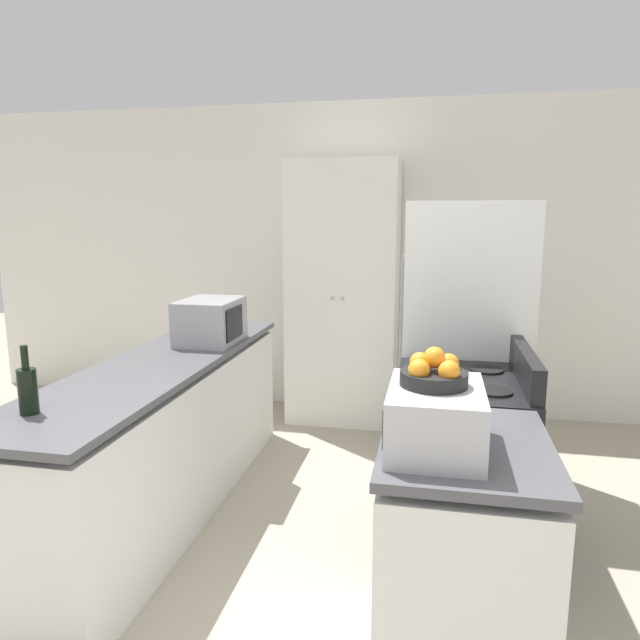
{
  "coord_description": "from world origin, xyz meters",
  "views": [
    {
      "loc": [
        0.68,
        -1.49,
        1.67
      ],
      "look_at": [
        0.0,
        1.84,
        1.05
      ],
      "focal_mm": 32.0,
      "sensor_mm": 36.0,
      "label": 1
    }
  ],
  "objects_px": {
    "wine_bottle": "(28,389)",
    "toaster_oven": "(435,418)",
    "microwave": "(210,321)",
    "fruit_bowl": "(434,373)",
    "refrigerator": "(464,346)",
    "pantry_cabinet": "(343,294)",
    "stove": "(459,463)"
  },
  "relations": [
    {
      "from": "pantry_cabinet",
      "to": "toaster_oven",
      "type": "bearing_deg",
      "value": -74.27
    },
    {
      "from": "wine_bottle",
      "to": "refrigerator",
      "type": "bearing_deg",
      "value": 42.42
    },
    {
      "from": "refrigerator",
      "to": "toaster_oven",
      "type": "xyz_separation_m",
      "value": [
        -0.18,
        -1.66,
        0.12
      ]
    },
    {
      "from": "stove",
      "to": "wine_bottle",
      "type": "xyz_separation_m",
      "value": [
        -1.74,
        -0.85,
        0.54
      ]
    },
    {
      "from": "stove",
      "to": "refrigerator",
      "type": "relative_size",
      "value": 0.59
    },
    {
      "from": "pantry_cabinet",
      "to": "wine_bottle",
      "type": "bearing_deg",
      "value": -108.31
    },
    {
      "from": "toaster_oven",
      "to": "fruit_bowl",
      "type": "bearing_deg",
      "value": 115.56
    },
    {
      "from": "stove",
      "to": "microwave",
      "type": "distance_m",
      "value": 1.72
    },
    {
      "from": "stove",
      "to": "fruit_bowl",
      "type": "relative_size",
      "value": 4.52
    },
    {
      "from": "stove",
      "to": "refrigerator",
      "type": "distance_m",
      "value": 0.89
    },
    {
      "from": "refrigerator",
      "to": "fruit_bowl",
      "type": "height_order",
      "value": "refrigerator"
    },
    {
      "from": "wine_bottle",
      "to": "fruit_bowl",
      "type": "distance_m",
      "value": 1.61
    },
    {
      "from": "pantry_cabinet",
      "to": "stove",
      "type": "relative_size",
      "value": 2.01
    },
    {
      "from": "wine_bottle",
      "to": "toaster_oven",
      "type": "relative_size",
      "value": 0.64
    },
    {
      "from": "microwave",
      "to": "fruit_bowl",
      "type": "bearing_deg",
      "value": -45.35
    },
    {
      "from": "toaster_oven",
      "to": "fruit_bowl",
      "type": "xyz_separation_m",
      "value": [
        -0.01,
        0.02,
        0.15
      ]
    },
    {
      "from": "refrigerator",
      "to": "toaster_oven",
      "type": "relative_size",
      "value": 3.98
    },
    {
      "from": "pantry_cabinet",
      "to": "fruit_bowl",
      "type": "bearing_deg",
      "value": -74.34
    },
    {
      "from": "refrigerator",
      "to": "microwave",
      "type": "relative_size",
      "value": 3.92
    },
    {
      "from": "microwave",
      "to": "wine_bottle",
      "type": "relative_size",
      "value": 1.58
    },
    {
      "from": "wine_bottle",
      "to": "toaster_oven",
      "type": "xyz_separation_m",
      "value": [
        1.61,
        -0.03,
        0.01
      ]
    },
    {
      "from": "stove",
      "to": "wine_bottle",
      "type": "bearing_deg",
      "value": -153.98
    },
    {
      "from": "stove",
      "to": "pantry_cabinet",
      "type": "bearing_deg",
      "value": 116.47
    },
    {
      "from": "stove",
      "to": "microwave",
      "type": "xyz_separation_m",
      "value": [
        -1.53,
        0.54,
        0.57
      ]
    },
    {
      "from": "toaster_oven",
      "to": "stove",
      "type": "bearing_deg",
      "value": 81.4
    },
    {
      "from": "wine_bottle",
      "to": "fruit_bowl",
      "type": "height_order",
      "value": "fruit_bowl"
    },
    {
      "from": "fruit_bowl",
      "to": "stove",
      "type": "bearing_deg",
      "value": 80.62
    },
    {
      "from": "wine_bottle",
      "to": "fruit_bowl",
      "type": "xyz_separation_m",
      "value": [
        1.6,
        -0.01,
        0.16
      ]
    },
    {
      "from": "refrigerator",
      "to": "pantry_cabinet",
      "type": "bearing_deg",
      "value": 133.11
    },
    {
      "from": "refrigerator",
      "to": "microwave",
      "type": "xyz_separation_m",
      "value": [
        -1.57,
        -0.24,
        0.14
      ]
    },
    {
      "from": "refrigerator",
      "to": "toaster_oven",
      "type": "distance_m",
      "value": 1.67
    },
    {
      "from": "microwave",
      "to": "refrigerator",
      "type": "bearing_deg",
      "value": 8.66
    }
  ]
}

